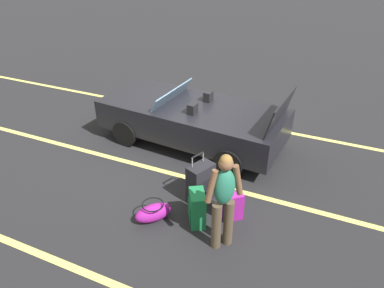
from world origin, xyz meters
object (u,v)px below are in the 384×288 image
(suitcase_medium_bright, at_px, (197,208))
(traveler_person, at_px, (224,197))
(duffel_bag, at_px, (153,212))
(convertible_car, at_px, (185,117))
(suitcase_small_carryon, at_px, (232,206))
(suitcase_large_black, at_px, (201,183))

(suitcase_medium_bright, xyz_separation_m, traveler_person, (-0.54, 0.29, 0.62))
(duffel_bag, bearing_deg, convertible_car, -76.18)
(suitcase_small_carryon, bearing_deg, convertible_car, -177.76)
(duffel_bag, height_order, traveler_person, traveler_person)
(suitcase_medium_bright, height_order, traveler_person, traveler_person)
(duffel_bag, bearing_deg, suitcase_medium_bright, -161.68)
(suitcase_large_black, distance_m, duffel_bag, 0.99)
(suitcase_medium_bright, bearing_deg, suitcase_small_carryon, -174.99)
(suitcase_large_black, distance_m, suitcase_medium_bright, 0.61)
(convertible_car, distance_m, traveler_person, 3.35)
(suitcase_medium_bright, bearing_deg, traveler_person, 121.55)
(traveler_person, bearing_deg, convertible_car, -10.17)
(convertible_car, distance_m, duffel_bag, 2.79)
(suitcase_medium_bright, bearing_deg, suitcase_large_black, -103.47)
(suitcase_small_carryon, height_order, traveler_person, traveler_person)
(convertible_car, bearing_deg, suitcase_small_carryon, 136.16)
(convertible_car, xyz_separation_m, duffel_bag, (-0.66, 2.68, -0.43))
(suitcase_large_black, bearing_deg, duffel_bag, -100.12)
(suitcase_small_carryon, distance_m, duffel_bag, 1.33)
(suitcase_medium_bright, distance_m, duffel_bag, 0.75)
(convertible_car, bearing_deg, traveler_person, 129.41)
(suitcase_medium_bright, height_order, duffel_bag, suitcase_medium_bright)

